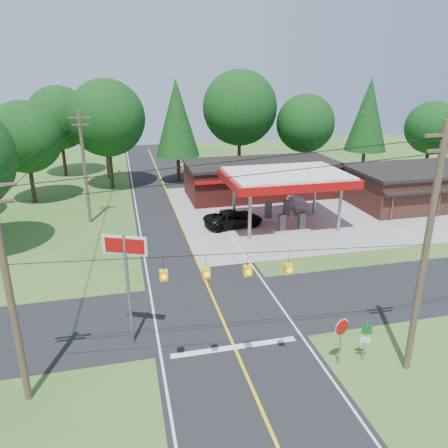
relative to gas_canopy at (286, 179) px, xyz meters
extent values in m
plane|color=#2E5E21|center=(-9.00, -13.00, -4.27)|extent=(120.00, 120.00, 0.00)
cube|color=black|center=(-9.00, -13.00, -4.26)|extent=(8.00, 120.00, 0.02)
cube|color=black|center=(-9.00, -13.00, -4.25)|extent=(70.00, 7.00, 0.02)
cube|color=yellow|center=(-9.00, -13.00, -4.24)|extent=(0.15, 110.00, 0.00)
cylinder|color=gray|center=(-4.00, -2.50, -2.17)|extent=(0.28, 0.28, 4.20)
cylinder|color=gray|center=(-4.00, 2.50, -2.17)|extent=(0.28, 0.28, 4.20)
cylinder|color=gray|center=(4.00, -2.50, -2.17)|extent=(0.28, 0.28, 4.20)
cylinder|color=gray|center=(4.00, 2.50, -2.17)|extent=(0.28, 0.28, 4.20)
cube|color=#AF090B|center=(0.00, 0.00, 0.08)|extent=(10.60, 7.40, 0.70)
cube|color=white|center=(0.00, 0.00, 0.48)|extent=(10.00, 7.00, 0.25)
cube|color=#9E9B93|center=(0.00, -1.80, -4.14)|extent=(3.20, 0.90, 0.22)
cube|color=#3F3F44|center=(-0.90, -1.80, -3.32)|extent=(0.55, 0.45, 1.50)
cube|color=#3F3F44|center=(0.90, -1.80, -3.32)|extent=(0.55, 0.45, 1.50)
cube|color=#9E9B93|center=(0.00, 1.80, -4.14)|extent=(3.20, 0.90, 0.22)
cube|color=#3F3F44|center=(-0.90, 1.80, -3.32)|extent=(0.55, 0.45, 1.50)
cube|color=#3F3F44|center=(0.90, 1.80, -3.32)|extent=(0.55, 0.45, 1.50)
cube|color=maroon|center=(1.00, 10.00, -2.52)|extent=(16.00, 7.00, 3.50)
cube|color=black|center=(1.00, 10.00, -0.62)|extent=(16.40, 7.40, 0.30)
cube|color=#AF090B|center=(1.00, 6.40, -1.57)|extent=(16.00, 0.50, 0.25)
cube|color=#321914|center=(19.00, 3.00, -2.52)|extent=(20.00, 8.00, 3.50)
cylinder|color=#473828|center=(-1.50, -20.00, 1.48)|extent=(0.30, 0.30, 11.50)
cube|color=#473828|center=(-1.50, -20.00, 6.63)|extent=(1.80, 0.12, 0.12)
cube|color=#473828|center=(-1.50, -20.00, 6.03)|extent=(1.40, 0.12, 0.12)
cylinder|color=#473828|center=(-18.50, -18.00, 0.73)|extent=(0.30, 0.30, 10.00)
cylinder|color=#473828|center=(-17.00, 5.00, 0.73)|extent=(0.30, 0.30, 10.00)
cube|color=#473828|center=(-17.00, 5.00, 5.13)|extent=(1.80, 0.12, 0.12)
cube|color=#473828|center=(-17.00, 5.00, 4.53)|extent=(1.40, 0.12, 0.12)
cylinder|color=#473828|center=(-15.50, 22.00, 0.48)|extent=(0.30, 0.30, 9.50)
cube|color=yellow|center=(-12.55, -18.70, 1.23)|extent=(0.32, 0.32, 0.42)
cube|color=yellow|center=(-10.85, -18.90, 1.23)|extent=(0.32, 0.32, 0.42)
cube|color=yellow|center=(-9.15, -19.10, 1.23)|extent=(0.32, 0.32, 0.42)
cube|color=yellow|center=(-7.45, -19.30, 1.23)|extent=(0.32, 0.32, 0.42)
cylinder|color=#332316|center=(-23.00, 13.00, -2.29)|extent=(0.44, 0.44, 3.96)
sphere|color=black|center=(-23.00, 13.00, 2.55)|extent=(7.26, 7.26, 7.26)
cylinder|color=#332316|center=(-15.00, 17.00, -1.93)|extent=(0.44, 0.44, 4.68)
sphere|color=black|center=(-15.00, 17.00, 3.79)|extent=(8.58, 8.58, 8.58)
cylinder|color=#332316|center=(-7.00, 18.00, -2.11)|extent=(0.44, 0.44, 4.32)
cone|color=black|center=(-7.00, 18.00, 3.53)|extent=(5.28, 5.28, 9.00)
cylinder|color=#332316|center=(1.00, 19.00, -1.75)|extent=(0.44, 0.44, 5.04)
sphere|color=black|center=(1.00, 19.00, 4.41)|extent=(9.24, 9.24, 9.24)
cylinder|color=#332316|center=(9.00, 17.00, -2.29)|extent=(0.44, 0.44, 3.96)
sphere|color=black|center=(9.00, 17.00, 2.55)|extent=(7.26, 7.26, 7.26)
cylinder|color=#332316|center=(17.00, 16.00, -2.11)|extent=(0.44, 0.44, 4.32)
cone|color=black|center=(17.00, 16.00, 3.53)|extent=(5.28, 5.28, 9.00)
cylinder|color=#332316|center=(25.00, 14.00, -2.47)|extent=(0.44, 0.44, 3.60)
sphere|color=black|center=(25.00, 14.00, 1.93)|extent=(6.60, 6.60, 6.60)
cylinder|color=#332316|center=(-21.00, 25.00, -2.11)|extent=(0.44, 0.44, 4.32)
sphere|color=black|center=(-21.00, 25.00, 3.17)|extent=(7.92, 7.92, 7.92)
imported|color=black|center=(-4.50, 0.78, -3.54)|extent=(5.95, 5.95, 1.45)
imported|color=silver|center=(3.00, 4.00, -3.59)|extent=(4.30, 4.30, 1.35)
cylinder|color=gray|center=(-14.00, -15.00, -1.25)|extent=(0.18, 0.18, 6.03)
cube|color=white|center=(-14.00, -15.00, 1.19)|extent=(2.07, 0.99, 0.95)
cube|color=#AF090B|center=(-14.00, -15.05, 1.19)|extent=(1.82, 0.86, 0.73)
cylinder|color=gray|center=(-4.50, -19.00, -3.09)|extent=(0.07, 0.07, 2.35)
cylinder|color=gray|center=(-3.20, -19.00, -3.15)|extent=(0.06, 0.06, 2.24)
cube|color=#0C591E|center=(-3.20, -19.04, -2.54)|extent=(0.44, 0.20, 0.46)
cube|color=white|center=(-3.20, -19.04, -3.10)|extent=(0.44, 0.20, 0.31)
camera|label=1|loc=(-13.87, -34.64, 9.09)|focal=35.00mm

